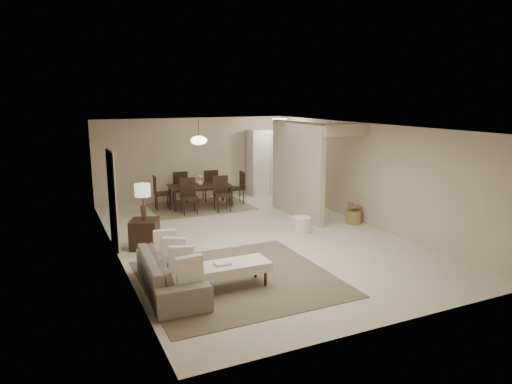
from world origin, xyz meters
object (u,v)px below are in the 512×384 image
sofa (171,273)px  ottoman_bench (234,268)px  dining_table (200,196)px  round_pouf (301,225)px  wicker_basket (354,217)px  pantry_cabinet (267,162)px  side_table (145,234)px

sofa → ottoman_bench: bearing=-104.1°
ottoman_bench → dining_table: dining_table is taller
round_pouf → wicker_basket: size_ratio=1.19×
round_pouf → dining_table: bearing=111.7°
sofa → wicker_basket: 5.60m
wicker_basket → ottoman_bench: bearing=-150.6°
pantry_cabinet → ottoman_bench: pantry_cabinet is taller
side_table → round_pouf: (3.57, -0.38, -0.13)m
round_pouf → ottoman_bench: bearing=-139.2°
ottoman_bench → wicker_basket: ottoman_bench is taller
side_table → round_pouf: side_table is taller
dining_table → sofa: bearing=-107.5°
ottoman_bench → side_table: 2.81m
sofa → wicker_basket: sofa is taller
pantry_cabinet → dining_table: bearing=-162.0°
sofa → dining_table: size_ratio=1.19×
pantry_cabinet → wicker_basket: 4.26m
pantry_cabinet → side_table: (-4.75, -3.87, -0.74)m
sofa → round_pouf: sofa is taller
dining_table → wicker_basket: bearing=-43.2°
pantry_cabinet → wicker_basket: pantry_cabinet is taller
sofa → ottoman_bench: sofa is taller
ottoman_bench → sofa: bearing=163.6°
sofa → dining_table: bearing=-19.8°
side_table → wicker_basket: bearing=-3.1°
sofa → ottoman_bench: 1.03m
wicker_basket → dining_table: (-2.94, 3.32, 0.15)m
sofa → round_pouf: 4.12m
wicker_basket → round_pouf: bearing=-176.4°
round_pouf → wicker_basket: round_pouf is taller
pantry_cabinet → sofa: (-4.80, -6.23, -0.74)m
wicker_basket → dining_table: bearing=131.5°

